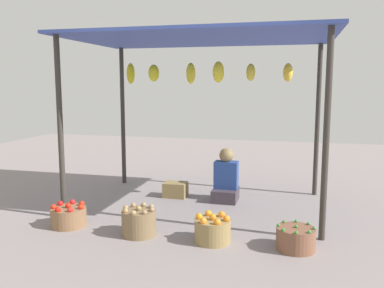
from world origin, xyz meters
TOP-DOWN VIEW (x-y plane):
  - ground_plane at (0.00, 0.00)m, footprint 14.00×14.00m
  - market_stall_structure at (-0.00, 0.01)m, footprint 3.49×2.24m
  - vendor_person at (0.30, 0.32)m, footprint 0.36×0.44m
  - basket_red_tomatoes at (-1.35, -1.26)m, footprint 0.42×0.42m
  - basket_potatoes at (-0.42, -1.33)m, footprint 0.39×0.39m
  - basket_oranges at (0.44, -1.34)m, footprint 0.39×0.39m
  - basket_green_chilies at (1.32, -1.33)m, footprint 0.40×0.40m
  - wooden_crate_near_vendor at (-0.47, 0.32)m, footprint 0.34×0.27m

SIDE VIEW (x-z plane):
  - ground_plane at x=0.00m, z-range 0.00..0.00m
  - wooden_crate_near_vendor at x=-0.47m, z-range 0.00..0.22m
  - basket_green_chilies at x=1.32m, z-range -0.01..0.25m
  - basket_red_tomatoes at x=-1.35m, z-range -0.02..0.27m
  - basket_oranges at x=0.44m, z-range -0.02..0.30m
  - basket_potatoes at x=-0.42m, z-range -0.02..0.33m
  - vendor_person at x=0.30m, z-range -0.09..0.69m
  - market_stall_structure at x=0.00m, z-range 0.98..3.32m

